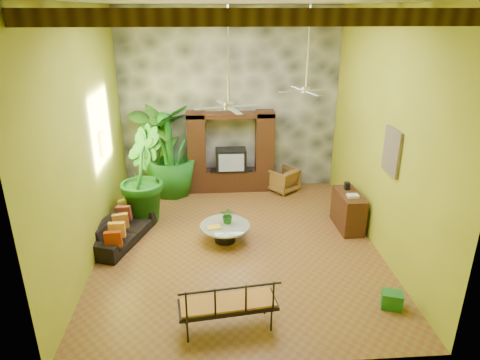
{
  "coord_description": "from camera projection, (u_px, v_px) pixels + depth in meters",
  "views": [
    {
      "loc": [
        -0.55,
        -8.29,
        4.87
      ],
      "look_at": [
        0.05,
        0.2,
        1.46
      ],
      "focal_mm": 32.0,
      "sensor_mm": 36.0,
      "label": 1
    }
  ],
  "objects": [
    {
      "name": "stone_accent_wall",
      "position": [
        230.0,
        102.0,
        11.78
      ],
      "size": [
        5.98,
        0.1,
        4.98
      ],
      "primitive_type": "cube",
      "color": "#3B3E43",
      "rests_on": "ground"
    },
    {
      "name": "left_wall",
      "position": [
        86.0,
        139.0,
        8.4
      ],
      "size": [
        0.02,
        7.0,
        5.0
      ],
      "primitive_type": "cube",
      "color": "olive",
      "rests_on": "ground"
    },
    {
      "name": "tall_plant_c",
      "position": [
        170.0,
        151.0,
        11.71
      ],
      "size": [
        1.87,
        1.87,
        2.52
      ],
      "primitive_type": "imported",
      "rotation": [
        0.0,
        0.0,
        4.28
      ],
      "color": "#1B691C",
      "rests_on": "ground"
    },
    {
      "name": "ceiling_fan_front",
      "position": [
        229.0,
        95.0,
        7.88
      ],
      "size": [
        1.28,
        1.28,
        1.86
      ],
      "color": "silver",
      "rests_on": "ceiling"
    },
    {
      "name": "entertainment_center",
      "position": [
        231.0,
        158.0,
        12.07
      ],
      "size": [
        2.4,
        0.55,
        2.3
      ],
      "color": "black",
      "rests_on": "ground"
    },
    {
      "name": "centerpiece_plant",
      "position": [
        228.0,
        215.0,
        9.56
      ],
      "size": [
        0.41,
        0.38,
        0.38
      ],
      "primitive_type": "imported",
      "rotation": [
        0.0,
        0.0,
        -0.3
      ],
      "color": "#1B5A17",
      "rests_on": "coffee_table"
    },
    {
      "name": "tall_plant_a",
      "position": [
        156.0,
        148.0,
        11.82
      ],
      "size": [
        1.62,
        1.37,
        2.62
      ],
      "primitive_type": "imported",
      "rotation": [
        0.0,
        0.0,
        0.37
      ],
      "color": "#2A621A",
      "rests_on": "ground"
    },
    {
      "name": "side_console",
      "position": [
        348.0,
        211.0,
        10.11
      ],
      "size": [
        0.54,
        1.12,
        0.88
      ],
      "primitive_type": "cube",
      "rotation": [
        0.0,
        0.0,
        0.03
      ],
      "color": "#371D11",
      "rests_on": "ground"
    },
    {
      "name": "yellow_tray",
      "position": [
        214.0,
        227.0,
        9.39
      ],
      "size": [
        0.32,
        0.26,
        0.03
      ],
      "primitive_type": "cube",
      "rotation": [
        0.0,
        0.0,
        0.21
      ],
      "color": "yellow",
      "rests_on": "coffee_table"
    },
    {
      "name": "sofa",
      "position": [
        122.0,
        230.0,
        9.56
      ],
      "size": [
        1.38,
        2.1,
        0.57
      ],
      "primitive_type": "imported",
      "rotation": [
        0.0,
        0.0,
        1.23
      ],
      "color": "black",
      "rests_on": "ground"
    },
    {
      "name": "iron_bench",
      "position": [
        228.0,
        304.0,
        6.77
      ],
      "size": [
        1.64,
        0.76,
        0.57
      ],
      "rotation": [
        0.0,
        0.0,
        0.12
      ],
      "color": "black",
      "rests_on": "ground"
    },
    {
      "name": "ceiling_beams",
      "position": [
        238.0,
        15.0,
        7.75
      ],
      "size": [
        5.95,
        5.36,
        0.22
      ],
      "color": "#3C2813",
      "rests_on": "ceiling"
    },
    {
      "name": "tall_plant_b",
      "position": [
        141.0,
        175.0,
        10.27
      ],
      "size": [
        1.22,
        1.42,
        2.33
      ],
      "primitive_type": "imported",
      "rotation": [
        0.0,
        0.0,
        1.73
      ],
      "color": "#175918",
      "rests_on": "ground"
    },
    {
      "name": "ground",
      "position": [
        238.0,
        244.0,
        9.53
      ],
      "size": [
        7.0,
        7.0,
        0.0
      ],
      "primitive_type": "plane",
      "color": "brown",
      "rests_on": "ground"
    },
    {
      "name": "ceiling",
      "position": [
        238.0,
        2.0,
        7.67
      ],
      "size": [
        6.0,
        7.0,
        0.02
      ],
      "primitive_type": "cube",
      "color": "silver",
      "rests_on": "back_wall"
    },
    {
      "name": "green_bin",
      "position": [
        392.0,
        300.0,
        7.46
      ],
      "size": [
        0.42,
        0.36,
        0.31
      ],
      "primitive_type": "cube",
      "rotation": [
        0.0,
        0.0,
        -0.32
      ],
      "color": "#1F7630",
      "rests_on": "ground"
    },
    {
      "name": "back_wall",
      "position": [
        230.0,
        101.0,
        11.84
      ],
      "size": [
        6.0,
        0.02,
        5.0
      ],
      "primitive_type": "cube",
      "color": "olive",
      "rests_on": "ground"
    },
    {
      "name": "right_wall",
      "position": [
        383.0,
        133.0,
        8.79
      ],
      "size": [
        0.02,
        7.0,
        5.0
      ],
      "primitive_type": "cube",
      "color": "olive",
      "rests_on": "ground"
    },
    {
      "name": "ceiling_fan_back",
      "position": [
        306.0,
        81.0,
        9.48
      ],
      "size": [
        1.28,
        1.28,
        1.86
      ],
      "color": "silver",
      "rests_on": "ceiling"
    },
    {
      "name": "wall_art_painting",
      "position": [
        392.0,
        152.0,
        8.31
      ],
      "size": [
        0.06,
        0.7,
        0.9
      ],
      "primitive_type": "cube",
      "color": "#205678",
      "rests_on": "right_wall"
    },
    {
      "name": "wicker_armchair",
      "position": [
        283.0,
        180.0,
        12.22
      ],
      "size": [
        1.04,
        1.04,
        0.68
      ],
      "primitive_type": "imported",
      "rotation": [
        0.0,
        0.0,
        3.82
      ],
      "color": "brown",
      "rests_on": "ground"
    },
    {
      "name": "coffee_table",
      "position": [
        225.0,
        231.0,
        9.58
      ],
      "size": [
        1.12,
        1.12,
        0.4
      ],
      "rotation": [
        0.0,
        0.0,
        -0.3
      ],
      "color": "black",
      "rests_on": "ground"
    },
    {
      "name": "wall_art_mask",
      "position": [
        102.0,
        144.0,
        9.48
      ],
      "size": [
        0.06,
        0.32,
        0.55
      ],
      "primitive_type": "cube",
      "color": "gold",
      "rests_on": "left_wall"
    }
  ]
}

